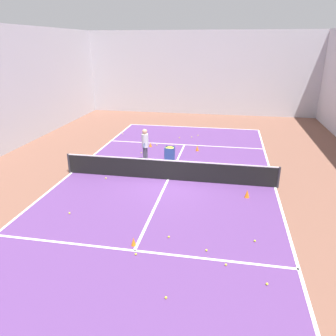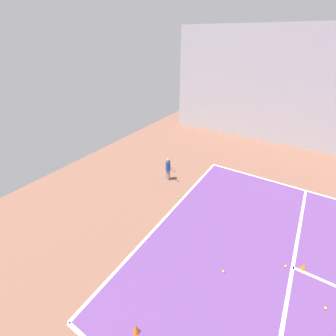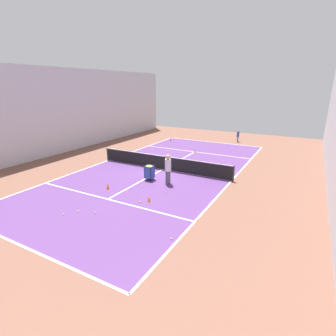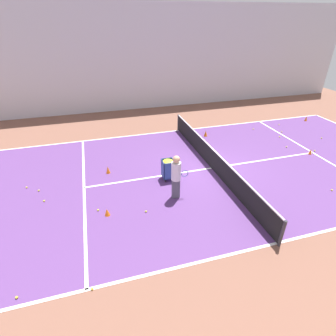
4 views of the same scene
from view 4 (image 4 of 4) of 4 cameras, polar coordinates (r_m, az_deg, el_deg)
The scene contains 32 objects.
ground_plane at distance 12.60m, azimuth 9.43°, elevation -0.04°, with size 35.59×35.59×0.00m, color brown.
court_playing_area at distance 12.60m, azimuth 9.43°, elevation -0.03°, with size 9.91×21.22×0.00m.
line_sideline_left at distance 9.31m, azimuth 22.59°, elevation -14.86°, with size 0.10×21.22×0.00m, color white.
line_sideline_right at distance 16.72m, azimuth 2.33°, elevation 8.17°, with size 0.10×21.22×0.00m, color white.
line_service_near at distance 15.84m, azimuth 28.97°, elevation 2.95°, with size 9.91×0.10×0.00m, color white.
line_service_far at distance 11.59m, azimuth -17.81°, elevation -4.09°, with size 9.91×0.10×0.00m, color white.
line_centre_service at distance 12.59m, azimuth 9.44°, elevation -0.02°, with size 0.10×11.67×0.00m, color white.
hall_enclosure_right at distance 20.74m, azimuth -2.41°, elevation 22.71°, with size 0.15×31.89×7.17m.
tennis_net at distance 12.35m, azimuth 9.63°, elevation 2.05°, with size 10.21×0.10×1.01m.
coach_at_net at distance 9.93m, azimuth 1.79°, elevation -1.39°, with size 0.38×0.70×1.84m.
ball_cart at distance 11.28m, azimuth 0.00°, elevation 0.43°, with size 0.50×0.50×0.95m.
training_cone_0 at distance 15.53m, azimuth 28.60°, elevation 3.14°, with size 0.16×0.16×0.29m, color orange.
training_cone_1 at distance 15.98m, azimuth 8.21°, elevation 7.46°, with size 0.21×0.21×0.35m, color orange.
training_cone_2 at distance 12.27m, azimuth -12.94°, elevation -0.37°, with size 0.19×0.19×0.35m, color orange.
training_cone_3 at distance 20.62m, azimuth 27.85°, elevation 9.49°, with size 0.18×0.18×0.33m, color orange.
training_cone_4 at distance 9.79m, azimuth -13.12°, elevation -9.32°, with size 0.19×0.19×0.28m, color orange.
tennis_ball_1 at distance 17.06m, azimuth 23.12°, elevation 6.28°, with size 0.07×0.07×0.07m, color yellow.
tennis_ball_2 at distance 10.14m, azimuth -14.99°, elevation -8.84°, with size 0.07×0.07×0.07m, color yellow.
tennis_ball_3 at distance 12.49m, azimuth -28.42°, elevation -3.74°, with size 0.07×0.07×0.07m, color yellow.
tennis_ball_4 at distance 8.38m, azimuth -30.08°, elevation -23.19°, with size 0.07×0.07×0.07m, color yellow.
tennis_ball_5 at distance 9.77m, azimuth -4.82°, elevation -9.40°, with size 0.07×0.07×0.07m, color yellow.
tennis_ball_6 at distance 12.78m, azimuth 32.10°, elevation -4.08°, with size 0.07×0.07×0.07m, color yellow.
tennis_ball_7 at distance 12.05m, azimuth -26.32°, elevation -4.42°, with size 0.07×0.07×0.07m, color yellow.
tennis_ball_8 at distance 19.06m, azimuth 23.02°, elevation 8.68°, with size 0.07×0.07×0.07m, color yellow.
tennis_ball_9 at distance 17.97m, azimuth 30.43°, elevation 5.64°, with size 0.07×0.07×0.07m, color yellow.
tennis_ball_10 at distance 16.04m, azimuth 29.30°, elevation 3.30°, with size 0.07×0.07×0.07m, color yellow.
tennis_ball_11 at distance 17.88m, azimuth 23.52°, elevation 7.24°, with size 0.07×0.07×0.07m, color yellow.
tennis_ball_12 at distance 15.83m, azimuth 24.38°, elevation 4.22°, with size 0.07×0.07×0.07m, color yellow.
tennis_ball_13 at distance 10.67m, azimuth 18.34°, elevation -7.22°, with size 0.07×0.07×0.07m, color yellow.
tennis_ball_14 at distance 7.83m, azimuth -16.19°, elevation -23.94°, with size 0.07×0.07×0.07m, color yellow.
tennis_ball_15 at distance 17.71m, azimuth 18.08°, elevation 8.08°, with size 0.07×0.07×0.07m, color yellow.
tennis_ball_16 at distance 11.32m, azimuth -25.37°, elevation -6.48°, with size 0.07×0.07×0.07m, color yellow.
Camera 4 is at (-9.74, 5.00, 6.23)m, focal length 28.00 mm.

